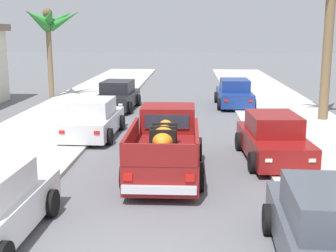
% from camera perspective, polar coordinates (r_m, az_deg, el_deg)
% --- Properties ---
extents(sidewalk_left, '(4.81, 60.00, 0.12)m').
position_cam_1_polar(sidewalk_left, '(19.97, -15.13, -0.44)').
color(sidewalk_left, beige).
rests_on(sidewalk_left, ground).
extents(sidewalk_right, '(4.81, 60.00, 0.12)m').
position_cam_1_polar(sidewalk_right, '(19.59, 16.82, -0.77)').
color(sidewalk_right, beige).
rests_on(sidewalk_right, ground).
extents(curb_left, '(0.16, 60.00, 0.10)m').
position_cam_1_polar(curb_left, '(19.68, -12.34, -0.50)').
color(curb_left, silver).
rests_on(curb_left, ground).
extents(curb_right, '(0.16, 60.00, 0.10)m').
position_cam_1_polar(curb_right, '(19.37, 13.93, -0.78)').
color(curb_right, silver).
rests_on(curb_right, ground).
extents(pickup_truck, '(2.24, 5.22, 1.80)m').
position_cam_1_polar(pickup_truck, '(13.55, -0.30, -2.53)').
color(pickup_truck, maroon).
rests_on(pickup_truck, ground).
extents(car_left_near, '(2.19, 4.33, 1.54)m').
position_cam_1_polar(car_left_near, '(15.23, 13.09, -1.61)').
color(car_left_near, maroon).
rests_on(car_left_near, ground).
extents(car_right_near, '(2.11, 4.30, 1.54)m').
position_cam_1_polar(car_right_near, '(18.37, -9.41, 0.84)').
color(car_right_near, silver).
rests_on(car_right_near, ground).
extents(car_left_mid, '(2.21, 4.34, 1.54)m').
position_cam_1_polar(car_left_mid, '(24.67, -6.37, 3.75)').
color(car_left_mid, black).
rests_on(car_left_mid, ground).
extents(car_left_far, '(2.18, 4.33, 1.54)m').
position_cam_1_polar(car_left_far, '(8.75, 19.71, -12.32)').
color(car_left_far, '#474C56').
rests_on(car_left_far, ground).
extents(car_right_far, '(2.05, 4.27, 1.54)m').
position_cam_1_polar(car_right_far, '(25.71, 8.33, 4.03)').
color(car_right_far, navy).
rests_on(car_right_far, ground).
extents(palm_tree_left_mid, '(3.63, 4.03, 5.59)m').
position_cam_1_polar(palm_tree_left_mid, '(29.15, -14.67, 12.45)').
color(palm_tree_left_mid, '#846B4C').
rests_on(palm_tree_left_mid, ground).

